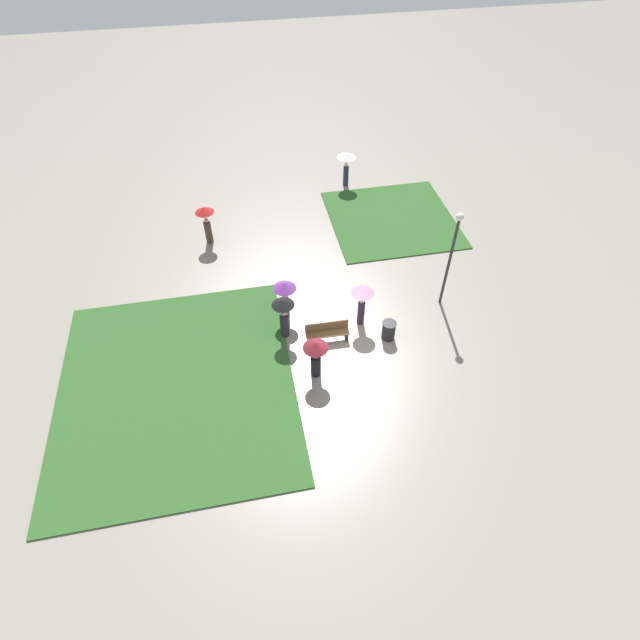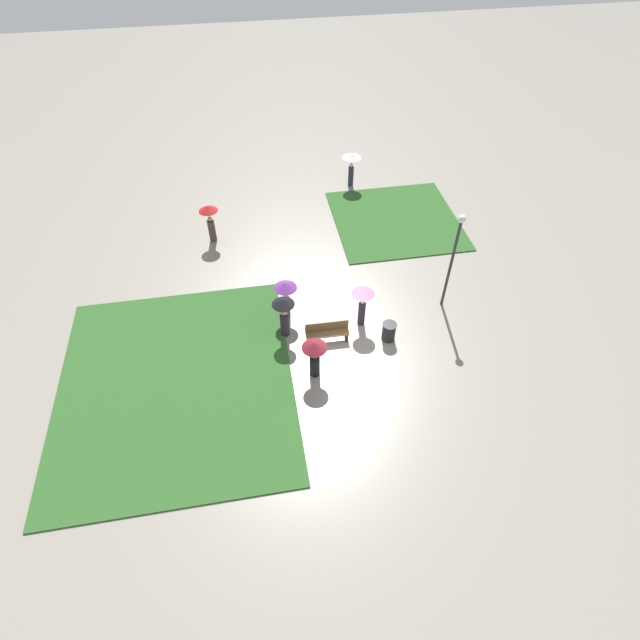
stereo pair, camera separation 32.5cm
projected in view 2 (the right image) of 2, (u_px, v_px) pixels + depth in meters
name	position (u px, v px, depth m)	size (l,w,h in m)	color
ground_plane	(351.00, 346.00, 20.34)	(90.00, 90.00, 0.00)	gray
lawn_patch_near	(176.00, 383.00, 18.98)	(8.80, 9.96, 0.06)	#2D5B26
lawn_patch_far	(396.00, 220.00, 26.49)	(6.44, 6.44, 0.06)	#2D5B26
park_bench	(327.00, 332.00, 20.26)	(1.79, 0.46, 0.90)	brown
lamp_post	(454.00, 251.00, 19.94)	(0.32, 0.32, 4.63)	#2D2D30
trash_bin	(389.00, 332.00, 20.32)	(0.58, 0.58, 0.85)	#232326
crowd_person_maroon	(315.00, 353.00, 18.50)	(0.96, 0.96, 1.78)	black
crowd_person_black	(284.00, 312.00, 19.89)	(0.91, 0.91, 1.95)	#2D2333
crowd_person_purple	(286.00, 291.00, 20.56)	(0.97, 0.97, 1.89)	#47382D
crowd_person_pink	(363.00, 300.00, 20.27)	(0.93, 0.93, 1.91)	#2D2333
lone_walker_far_path	(352.00, 161.00, 27.88)	(1.07, 1.07, 2.00)	#282D47
lone_walker_mid_plaza	(209.00, 217.00, 24.32)	(0.92, 0.92, 2.02)	#47382D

